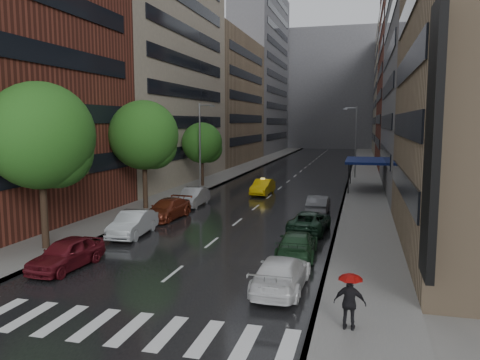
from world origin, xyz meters
name	(u,v)px	position (x,y,z in m)	size (l,w,h in m)	color
ground	(134,305)	(0.00, 0.00, 0.00)	(220.00, 220.00, 0.00)	gray
road	(299,173)	(0.00, 50.00, 0.01)	(14.00, 140.00, 0.01)	black
sidewalk_left	(238,171)	(-9.00, 50.00, 0.07)	(4.00, 140.00, 0.15)	gray
sidewalk_right	(364,174)	(9.00, 50.00, 0.07)	(4.00, 140.00, 0.15)	gray
crosswalk	(112,327)	(0.20, -2.00, 0.01)	(13.15, 2.80, 0.01)	silver
buildings_left	(217,68)	(-15.00, 58.79, 15.99)	(8.00, 108.00, 38.00)	maroon
buildings_right	(410,67)	(15.00, 56.70, 15.03)	(8.05, 109.10, 36.00)	#937A5B
building_far	(332,90)	(0.00, 118.00, 16.00)	(40.00, 14.00, 32.00)	slate
tree_near	(40,136)	(-8.60, 6.03, 6.48)	(5.94, 5.94, 9.46)	#382619
tree_mid	(144,135)	(-8.60, 18.72, 6.16)	(5.65, 5.65, 9.00)	#382619
tree_far	(202,143)	(-8.60, 32.91, 4.91)	(4.51, 4.51, 7.18)	#382619
taxi	(263,187)	(-0.90, 29.20, 0.76)	(1.61, 4.61, 1.52)	yellow
parked_cars_left	(150,216)	(-5.40, 12.88, 0.77)	(2.53, 22.62, 1.59)	maroon
parked_cars_right	(303,233)	(5.40, 10.92, 0.72)	(2.69, 22.39, 1.49)	white
ped_red_umbrella	(350,296)	(8.38, -0.38, 1.33)	(1.13, 0.82, 2.01)	black
street_lamp_left	(201,144)	(-7.72, 30.00, 4.89)	(1.74, 0.22, 9.00)	gray
street_lamp_right	(355,140)	(7.72, 45.00, 4.89)	(1.74, 0.22, 9.00)	gray
awning	(365,161)	(8.98, 35.00, 3.13)	(4.00, 8.00, 3.12)	navy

